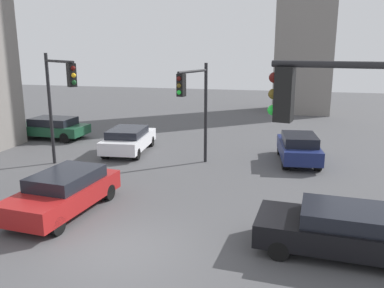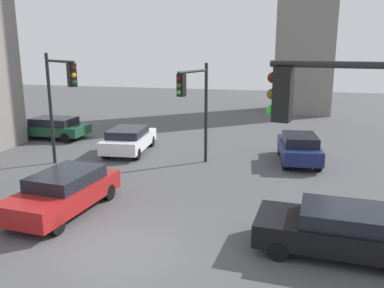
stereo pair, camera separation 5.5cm
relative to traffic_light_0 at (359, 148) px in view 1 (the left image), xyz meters
name	(u,v)px [view 1 (the left image)]	position (x,y,z in m)	size (l,w,h in m)	color
ground_plane	(120,251)	(-5.74, 2.44, -4.00)	(93.60, 93.60, 0.00)	#4C4C4F
traffic_light_0	(359,148)	(0.00, 0.00, 0.00)	(2.91, 0.82, 5.74)	black
traffic_light_1	(60,90)	(-11.56, 9.23, -0.18)	(2.63, 1.97, 5.48)	black
traffic_light_3	(194,97)	(-5.61, 11.00, -0.53)	(0.91, 2.64, 5.00)	black
car_1	(299,147)	(-0.66, 13.22, -3.23)	(2.28, 4.34, 1.47)	navy
car_3	(64,191)	(-8.79, 4.64, -3.24)	(2.37, 4.77, 1.44)	maroon
car_4	(129,139)	(-9.86, 13.01, -3.26)	(2.40, 4.58, 1.40)	silver
car_5	(51,127)	(-16.08, 15.13, -3.27)	(4.69, 2.13, 1.37)	#19472D
car_6	(341,229)	(0.39, 3.84, -3.27)	(4.71, 2.36, 1.38)	black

